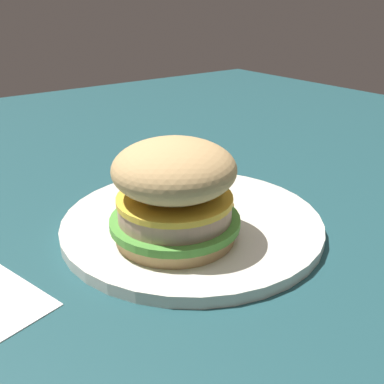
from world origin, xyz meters
TOP-DOWN VIEW (x-y plane):
  - ground_plane at (0.00, 0.00)m, footprint 1.60×1.60m
  - plate at (0.02, -0.01)m, footprint 0.28×0.28m
  - sandwich at (0.04, -0.05)m, footprint 0.13×0.13m
  - fries_pile at (-0.03, 0.03)m, footprint 0.10×0.11m

SIDE VIEW (x-z plane):
  - ground_plane at x=0.00m, z-range 0.00..0.00m
  - plate at x=0.02m, z-range 0.00..0.01m
  - fries_pile at x=-0.03m, z-range 0.01..0.02m
  - sandwich at x=0.04m, z-range 0.01..0.11m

